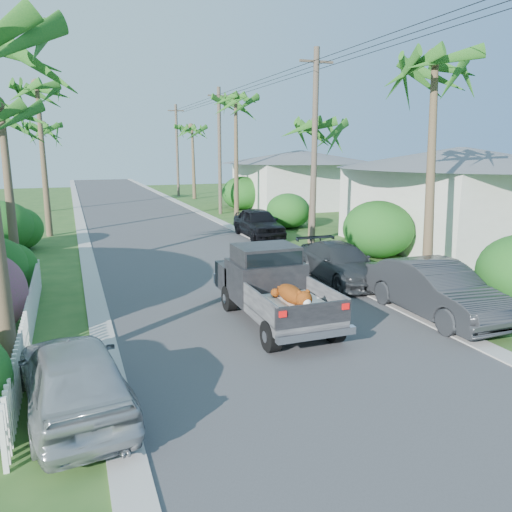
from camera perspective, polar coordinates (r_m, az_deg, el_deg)
name	(u,v)px	position (r m, az deg, el deg)	size (l,w,h in m)	color
ground	(357,402)	(10.03, 11.47, -16.07)	(120.00, 120.00, 0.00)	#2A4F1D
road	(151,223)	(33.13, -11.93, 3.72)	(8.00, 100.00, 0.02)	#38383A
curb_left	(81,226)	(32.78, -19.38, 3.24)	(0.60, 100.00, 0.06)	#A5A39E
curb_right	(215,219)	(34.02, -4.74, 4.19)	(0.60, 100.00, 0.06)	#A5A39E
pickup_truck	(269,284)	(13.97, 1.53, -3.20)	(1.98, 5.12, 2.06)	black
parked_car_rn	(436,290)	(15.04, 19.84, -3.70)	(1.66, 4.77, 1.57)	#2A2C2F
parked_car_rm	(341,263)	(18.27, 9.64, -0.82)	(1.86, 4.57, 1.33)	#2A2C2F
parked_car_rf	(258,223)	(27.08, 0.29, 3.79)	(1.83, 4.55, 1.55)	black
parked_car_ln	(73,376)	(9.74, -20.16, -12.79)	(1.70, 4.22, 1.44)	#A2A4A8
palm_l_b	(0,105)	(19.59, -27.22, 15.07)	(4.40, 4.40, 7.40)	brown
palm_l_c	(37,86)	(29.64, -23.77, 17.37)	(4.40, 4.40, 9.20)	brown
palm_l_d	(40,125)	(41.51, -23.47, 13.56)	(4.40, 4.40, 7.70)	brown
palm_r_a	(439,60)	(17.66, 20.21, 20.29)	(4.40, 4.40, 8.70)	brown
palm_r_b	(315,123)	(25.21, 6.72, 14.89)	(4.40, 4.40, 7.20)	brown
palm_r_c	(236,98)	(35.37, -2.33, 17.64)	(4.40, 4.40, 9.40)	brown
palm_r_d	(192,127)	(48.81, -7.28, 14.42)	(4.40, 4.40, 8.00)	brown
shrub_r_b	(378,229)	(22.61, 13.77, 3.00)	(3.00, 3.30, 2.50)	#154C19
shrub_r_c	(288,211)	(30.30, 3.70, 5.18)	(2.60, 2.86, 2.10)	#154C19
shrub_r_d	(242,193)	(39.72, -1.58, 7.21)	(3.20, 3.52, 2.60)	#154C19
picket_fence	(29,323)	(13.65, -24.53, -6.93)	(0.10, 11.00, 1.00)	white
house_right_near	(458,201)	(26.49, 22.06, 5.87)	(8.00, 9.00, 4.80)	silver
house_right_far	(300,181)	(41.54, 5.02, 8.52)	(9.00, 8.00, 4.60)	silver
utility_pole_b	(314,151)	(22.94, 6.69, 11.79)	(1.60, 0.26, 9.00)	brown
utility_pole_c	(220,150)	(36.94, -4.18, 11.94)	(1.60, 0.26, 9.00)	brown
utility_pole_d	(177,150)	(51.50, -9.00, 11.87)	(1.60, 0.26, 9.00)	brown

